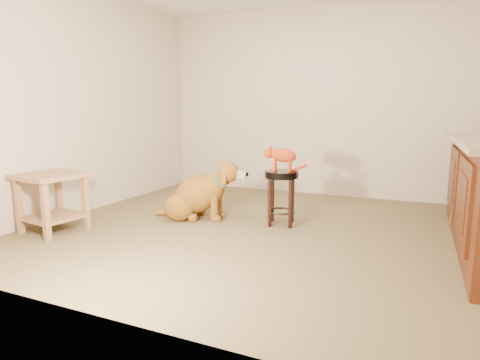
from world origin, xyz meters
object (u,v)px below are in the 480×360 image
at_px(side_table, 52,194).
at_px(golden_retriever, 198,196).
at_px(padded_stool, 281,187).
at_px(tabby_kitten, 281,156).
at_px(wood_stool, 477,196).

xyz_separation_m(side_table, golden_retriever, (1.04, 1.01, -0.13)).
xyz_separation_m(padded_stool, golden_retriever, (-0.91, -0.14, -0.15)).
bearing_deg(padded_stool, tabby_kitten, -173.47).
relative_size(wood_stool, side_table, 1.10).
distance_m(golden_retriever, tabby_kitten, 1.02).
bearing_deg(side_table, padded_stool, 30.42).
distance_m(wood_stool, tabby_kitten, 1.93).
height_order(wood_stool, tabby_kitten, tabby_kitten).
xyz_separation_m(padded_stool, wood_stool, (1.81, 0.54, -0.05)).
relative_size(wood_stool, tabby_kitten, 1.57).
distance_m(padded_stool, side_table, 2.26).
xyz_separation_m(wood_stool, tabby_kitten, (-1.82, -0.55, 0.36)).
relative_size(wood_stool, golden_retriever, 0.65).
height_order(padded_stool, golden_retriever, golden_retriever).
distance_m(side_table, golden_retriever, 1.45).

